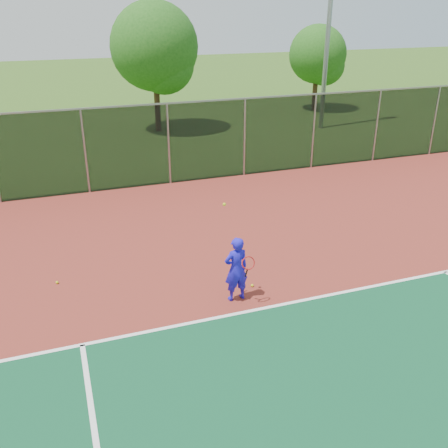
{
  "coord_description": "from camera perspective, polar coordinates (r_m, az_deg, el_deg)",
  "views": [
    {
      "loc": [
        -6.99,
        -5.64,
        6.33
      ],
      "look_at": [
        -3.28,
        5.0,
        1.3
      ],
      "focal_mm": 40.0,
      "sensor_mm": 36.0,
      "label": 1
    }
  ],
  "objects": [
    {
      "name": "tennis_player",
      "position": [
        11.31,
        1.41,
        -5.16
      ],
      "size": [
        0.6,
        0.63,
        2.39
      ],
      "color": "#1F16CF",
      "rests_on": "court_apron"
    },
    {
      "name": "practice_ball_3",
      "position": [
        12.17,
        3.24,
        -7.02
      ],
      "size": [
        0.07,
        0.07,
        0.07
      ],
      "primitive_type": "sphere",
      "color": "#C8CD17",
      "rests_on": "court_apron"
    },
    {
      "name": "practice_ball_1",
      "position": [
        12.93,
        -18.54,
        -6.35
      ],
      "size": [
        0.07,
        0.07,
        0.07
      ],
      "primitive_type": "sphere",
      "color": "#C8CD17",
      "rests_on": "court_apron"
    },
    {
      "name": "tree_back_mid",
      "position": [
        32.78,
        10.84,
        18.24
      ],
      "size": [
        3.51,
        3.51,
        5.15
      ],
      "color": "#351F13",
      "rests_on": "ground"
    },
    {
      "name": "court_apron",
      "position": [
        12.13,
        19.94,
        -8.97
      ],
      "size": [
        30.0,
        20.0,
        0.02
      ],
      "primitive_type": "cube",
      "color": "maroon",
      "rests_on": "ground"
    },
    {
      "name": "tree_back_left",
      "position": [
        26.74,
        -7.71,
        19.03
      ],
      "size": [
        4.43,
        4.43,
        6.5
      ],
      "color": "#351F13",
      "rests_on": "ground"
    },
    {
      "name": "fence_back",
      "position": [
        19.56,
        2.35,
        9.94
      ],
      "size": [
        30.0,
        0.06,
        3.03
      ],
      "color": "black",
      "rests_on": "court_apron"
    }
  ]
}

